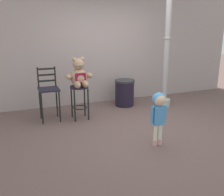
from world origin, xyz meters
TOP-DOWN VIEW (x-y plane):
  - ground_plane at (0.00, 0.00)m, footprint 24.00×24.00m
  - building_wall at (0.00, 2.17)m, footprint 7.63×0.30m
  - bar_stool_with_teddy at (-0.93, 0.97)m, footprint 0.38×0.38m
  - teddy_bear at (-0.93, 0.94)m, footprint 0.56×0.50m
  - child_walking at (-0.05, -0.72)m, footprint 0.29×0.23m
  - trash_bin at (0.34, 1.48)m, footprint 0.49×0.49m
  - lamppost at (1.23, 1.09)m, footprint 0.32×0.32m
  - bar_chair_empty at (-1.54, 1.13)m, footprint 0.41×0.41m

SIDE VIEW (x-z plane):
  - ground_plane at x=0.00m, z-range 0.00..0.00m
  - trash_bin at x=0.34m, z-range 0.00..0.65m
  - bar_stool_with_teddy at x=-0.93m, z-range 0.15..0.87m
  - bar_chair_empty at x=-1.54m, z-range 0.07..1.18m
  - child_walking at x=-0.05m, z-range 0.20..1.11m
  - teddy_bear at x=-0.93m, z-range 0.64..1.24m
  - lamppost at x=1.23m, z-range -0.29..2.55m
  - building_wall at x=0.00m, z-range 0.00..3.68m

